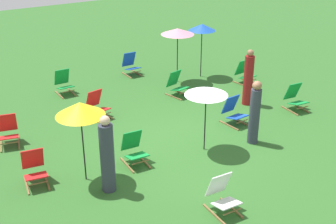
% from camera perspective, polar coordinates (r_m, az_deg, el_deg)
% --- Properties ---
extents(ground_plane, '(40.00, 40.00, 0.00)m').
position_cam_1_polar(ground_plane, '(11.67, 3.16, -4.30)').
color(ground_plane, '#2D6026').
extents(deckchair_0, '(0.48, 0.76, 0.83)m').
position_cam_1_polar(deckchair_0, '(16.62, -4.76, 6.01)').
color(deckchair_0, olive).
rests_on(deckchair_0, ground).
extents(deckchair_1, '(0.63, 0.84, 0.83)m').
position_cam_1_polar(deckchair_1, '(14.65, 1.13, 3.50)').
color(deckchair_1, olive).
rests_on(deckchair_1, ground).
extents(deckchair_3, '(0.54, 0.80, 0.83)m').
position_cam_1_polar(deckchair_3, '(14.12, 15.92, 1.71)').
color(deckchair_3, olive).
rests_on(deckchair_3, ground).
extents(deckchair_4, '(0.62, 0.84, 0.83)m').
position_cam_1_polar(deckchair_4, '(13.23, -9.05, 0.82)').
color(deckchair_4, olive).
rests_on(deckchair_4, ground).
extents(deckchair_5, '(0.59, 0.82, 0.83)m').
position_cam_1_polar(deckchair_5, '(10.40, -16.66, -6.95)').
color(deckchair_5, olive).
rests_on(deckchair_5, ground).
extents(deckchair_6, '(0.52, 0.79, 0.83)m').
position_cam_1_polar(deckchair_6, '(10.76, -4.34, -4.78)').
color(deckchair_6, olive).
rests_on(deckchair_6, ground).
extents(deckchair_7, '(0.54, 0.80, 0.83)m').
position_cam_1_polar(deckchair_7, '(12.81, 8.38, 0.05)').
color(deckchair_7, olive).
rests_on(deckchair_7, ground).
extents(deckchair_8, '(0.64, 0.85, 0.83)m').
position_cam_1_polar(deckchair_8, '(12.29, -19.73, -2.32)').
color(deckchair_8, olive).
rests_on(deckchair_8, ground).
extents(deckchair_9, '(0.51, 0.78, 0.83)m').
position_cam_1_polar(deckchair_9, '(9.20, 6.92, -10.51)').
color(deckchair_9, olive).
rests_on(deckchair_9, ground).
extents(deckchair_11, '(0.48, 0.76, 0.83)m').
position_cam_1_polar(deckchair_11, '(15.17, -13.14, 3.60)').
color(deckchair_11, olive).
rests_on(deckchair_11, ground).
extents(deckchair_13, '(0.55, 0.80, 0.83)m').
position_cam_1_polar(deckchair_13, '(15.93, 9.74, 4.91)').
color(deckchair_13, olive).
rests_on(deckchair_13, ground).
extents(umbrella_0, '(0.96, 0.96, 1.94)m').
position_cam_1_polar(umbrella_0, '(15.99, 4.37, 10.70)').
color(umbrella_0, black).
rests_on(umbrella_0, ground).
extents(umbrella_1, '(1.07, 1.07, 1.91)m').
position_cam_1_polar(umbrella_1, '(9.65, -11.16, 0.37)').
color(umbrella_1, black).
rests_on(umbrella_1, ground).
extents(umbrella_2, '(1.14, 1.14, 1.92)m').
position_cam_1_polar(umbrella_2, '(15.43, 1.23, 10.22)').
color(umbrella_2, black).
rests_on(umbrella_2, ground).
extents(umbrella_3, '(1.07, 1.07, 1.70)m').
position_cam_1_polar(umbrella_3, '(10.85, 4.90, 2.66)').
color(umbrella_3, black).
rests_on(umbrella_3, ground).
extents(person_0, '(0.33, 0.33, 1.72)m').
position_cam_1_polar(person_0, '(11.67, 10.99, -0.17)').
color(person_0, '#333847').
rests_on(person_0, ground).
extents(person_1, '(0.43, 0.43, 1.79)m').
position_cam_1_polar(person_1, '(9.59, -7.76, -5.58)').
color(person_1, '#333847').
rests_on(person_1, ground).
extents(person_2, '(0.30, 0.30, 1.77)m').
position_cam_1_polar(person_2, '(14.02, 10.21, 4.20)').
color(person_2, maroon).
rests_on(person_2, ground).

